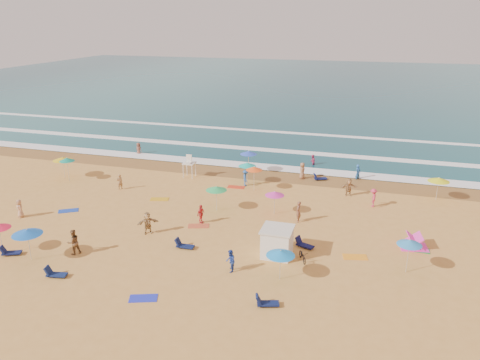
# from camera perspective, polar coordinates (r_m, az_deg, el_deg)

# --- Properties ---
(ground) EXTENTS (220.00, 220.00, 0.00)m
(ground) POSITION_cam_1_polar(r_m,az_deg,el_deg) (39.00, 1.00, -5.22)
(ground) COLOR gold
(ground) RESTS_ON ground
(ocean) EXTENTS (220.00, 140.00, 0.18)m
(ocean) POSITION_cam_1_polar(r_m,az_deg,el_deg) (119.69, 12.01, 11.12)
(ocean) COLOR #0C4756
(ocean) RESTS_ON ground
(wet_sand) EXTENTS (220.00, 220.00, 0.00)m
(wet_sand) POSITION_cam_1_polar(r_m,az_deg,el_deg) (50.33, 4.81, 0.48)
(wet_sand) COLOR olive
(wet_sand) RESTS_ON ground
(surf_foam) EXTENTS (200.00, 18.70, 0.05)m
(surf_foam) POSITION_cam_1_polar(r_m,az_deg,el_deg) (58.58, 6.59, 3.23)
(surf_foam) COLOR white
(surf_foam) RESTS_ON ground
(cabana) EXTENTS (2.00, 2.00, 2.00)m
(cabana) POSITION_cam_1_polar(r_m,az_deg,el_deg) (33.62, 4.54, -7.62)
(cabana) COLOR white
(cabana) RESTS_ON ground
(cabana_roof) EXTENTS (2.20, 2.20, 0.12)m
(cabana_roof) POSITION_cam_1_polar(r_m,az_deg,el_deg) (33.15, 4.59, -5.98)
(cabana_roof) COLOR silver
(cabana_roof) RESTS_ON cabana
(bicycle) EXTENTS (1.13, 1.62, 0.81)m
(bicycle) POSITION_cam_1_polar(r_m,az_deg,el_deg) (33.35, 7.64, -9.13)
(bicycle) COLOR black
(bicycle) RESTS_ON ground
(lifeguard_stand) EXTENTS (1.20, 1.20, 2.10)m
(lifeguard_stand) POSITION_cam_1_polar(r_m,az_deg,el_deg) (49.85, -6.19, 1.51)
(lifeguard_stand) COLOR white
(lifeguard_stand) RESTS_ON ground
(beach_umbrellas) EXTENTS (52.49, 29.86, 0.81)m
(beach_umbrellas) POSITION_cam_1_polar(r_m,az_deg,el_deg) (38.78, 2.16, -1.98)
(beach_umbrellas) COLOR blue
(beach_umbrellas) RESTS_ON ground
(loungers) EXTENTS (41.42, 25.24, 0.34)m
(loungers) POSITION_cam_1_polar(r_m,az_deg,el_deg) (35.14, 6.59, -7.95)
(loungers) COLOR #101E50
(loungers) RESTS_ON ground
(towels) EXTENTS (55.59, 23.70, 0.03)m
(towels) POSITION_cam_1_polar(r_m,az_deg,el_deg) (37.12, -4.47, -6.59)
(towels) COLOR red
(towels) RESTS_ON ground
(beachgoers) EXTENTS (44.77, 27.12, 2.12)m
(beachgoers) POSITION_cam_1_polar(r_m,az_deg,el_deg) (42.34, 2.67, -2.02)
(beachgoers) COLOR tan
(beachgoers) RESTS_ON ground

